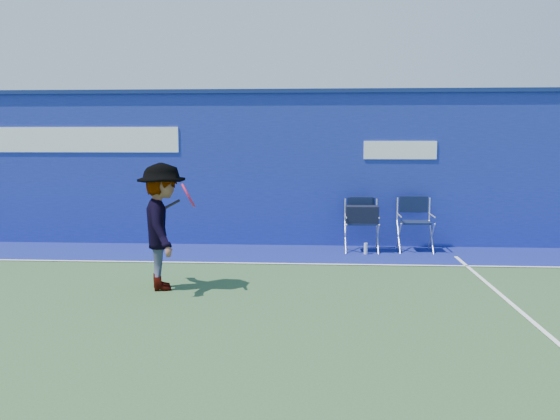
# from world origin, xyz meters

# --- Properties ---
(ground) EXTENTS (80.00, 80.00, 0.00)m
(ground) POSITION_xyz_m (0.00, 0.00, 0.00)
(ground) COLOR #2E502A
(ground) RESTS_ON ground
(stadium_wall) EXTENTS (24.00, 0.50, 3.08)m
(stadium_wall) POSITION_xyz_m (-0.00, 5.20, 1.55)
(stadium_wall) COLOR navy
(stadium_wall) RESTS_ON ground
(out_of_bounds_strip) EXTENTS (24.00, 1.80, 0.01)m
(out_of_bounds_strip) POSITION_xyz_m (0.00, 4.10, 0.00)
(out_of_bounds_strip) COLOR navy
(out_of_bounds_strip) RESTS_ON ground
(court_lines) EXTENTS (24.00, 12.00, 0.01)m
(court_lines) POSITION_xyz_m (0.00, 0.60, 0.01)
(court_lines) COLOR white
(court_lines) RESTS_ON out_of_bounds_strip
(directors_chair_left) EXTENTS (0.60, 0.55, 1.01)m
(directors_chair_left) POSITION_xyz_m (2.84, 4.44, 0.43)
(directors_chair_left) COLOR silver
(directors_chair_left) RESTS_ON ground
(directors_chair_right) EXTENTS (0.61, 0.55, 1.02)m
(directors_chair_right) POSITION_xyz_m (3.85, 4.54, 0.32)
(directors_chair_right) COLOR silver
(directors_chair_right) RESTS_ON ground
(water_bottle) EXTENTS (0.07, 0.07, 0.21)m
(water_bottle) POSITION_xyz_m (2.90, 4.16, 0.11)
(water_bottle) COLOR silver
(water_bottle) RESTS_ON ground
(tennis_player) EXTENTS (1.04, 1.30, 1.78)m
(tennis_player) POSITION_xyz_m (-0.16, 1.45, 0.89)
(tennis_player) COLOR #EA4738
(tennis_player) RESTS_ON ground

